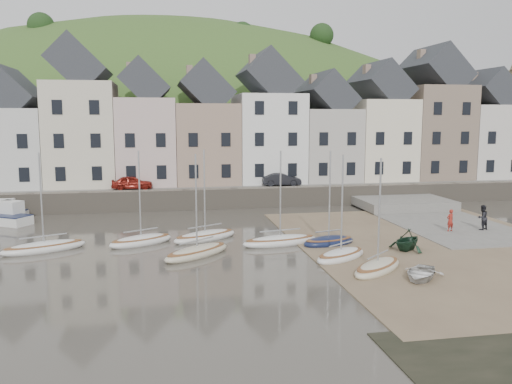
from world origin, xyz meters
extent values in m
plane|color=#403B32|center=(0.00, 0.00, 0.00)|extent=(160.00, 160.00, 0.00)
cube|color=#3F6026|center=(0.00, 32.00, 0.75)|extent=(90.00, 30.00, 1.50)
cube|color=slate|center=(0.00, 20.50, 1.55)|extent=(70.00, 7.00, 0.10)
cube|color=slate|center=(0.00, 17.00, 0.90)|extent=(70.00, 1.20, 1.80)
cube|color=brown|center=(11.00, 0.00, 0.03)|extent=(18.00, 26.00, 0.06)
cube|color=slate|center=(15.00, 8.00, 0.06)|extent=(8.00, 18.00, 0.12)
ellipsoid|color=#3F6026|center=(-5.00, 60.00, -18.00)|extent=(134.40, 84.00, 84.00)
cylinder|color=#382619|center=(-22.00, 48.00, 18.00)|extent=(0.50, 0.50, 3.00)
sphere|color=#213D19|center=(-22.00, 48.00, 20.50)|extent=(3.60, 3.60, 3.60)
cylinder|color=#382619|center=(-8.00, 52.00, 18.00)|extent=(0.50, 0.50, 3.00)
sphere|color=#213D19|center=(-8.00, 52.00, 20.50)|extent=(3.60, 3.60, 3.60)
cylinder|color=#382619|center=(6.00, 50.00, 18.00)|extent=(0.50, 0.50, 3.00)
sphere|color=#213D19|center=(6.00, 50.00, 20.50)|extent=(3.60, 3.60, 3.60)
cylinder|color=#382619|center=(18.00, 49.00, 18.00)|extent=(0.50, 0.50, 3.00)
sphere|color=#213D19|center=(18.00, 49.00, 20.50)|extent=(3.60, 3.60, 3.60)
cube|color=silver|center=(-20.05, 24.00, 5.25)|extent=(5.80, 8.00, 7.50)
cube|color=beige|center=(-13.90, 24.00, 6.50)|extent=(6.40, 8.00, 10.00)
cube|color=gray|center=(-15.50, 24.00, 14.73)|extent=(0.60, 0.90, 1.40)
cube|color=#C4A9A2|center=(-7.85, 24.00, 5.75)|extent=(5.60, 8.00, 8.50)
cube|color=gray|center=(-9.25, 24.00, 12.82)|extent=(0.60, 0.90, 1.40)
cube|color=gray|center=(-1.90, 24.00, 5.50)|extent=(6.20, 8.00, 8.00)
cube|color=gray|center=(-3.45, 24.00, 12.62)|extent=(0.60, 0.90, 1.40)
cube|color=white|center=(4.55, 24.00, 6.00)|extent=(6.60, 8.00, 9.00)
cube|color=gray|center=(2.90, 24.00, 13.83)|extent=(0.60, 0.90, 1.40)
cube|color=#ADA89E|center=(10.80, 24.00, 5.25)|extent=(5.80, 8.00, 7.50)
cube|color=gray|center=(9.35, 24.00, 11.92)|extent=(0.60, 0.90, 1.40)
cube|color=beige|center=(16.75, 24.00, 5.75)|extent=(6.00, 8.00, 8.50)
cube|color=gray|center=(15.25, 24.00, 13.02)|extent=(0.60, 0.90, 1.40)
cube|color=#7D6A5A|center=(23.00, 24.00, 6.50)|extent=(6.40, 8.00, 10.00)
cube|color=gray|center=(21.40, 24.00, 14.73)|extent=(0.60, 0.90, 1.40)
cube|color=beige|center=(29.15, 24.00, 5.50)|extent=(5.80, 8.00, 8.00)
cube|color=gray|center=(27.70, 24.00, 12.42)|extent=(0.60, 0.90, 1.40)
ellipsoid|color=silver|center=(-13.77, 3.54, 0.20)|extent=(5.28, 3.47, 0.84)
ellipsoid|color=brown|center=(-13.77, 3.54, 0.42)|extent=(4.85, 3.17, 0.20)
cylinder|color=#B2B5B7|center=(-13.77, 3.54, 3.30)|extent=(0.10, 0.10, 5.60)
cylinder|color=#B2B5B7|center=(-13.77, 3.54, 0.95)|extent=(2.60, 1.23, 0.08)
ellipsoid|color=silver|center=(-7.93, 4.25, 0.20)|extent=(4.57, 3.39, 0.84)
ellipsoid|color=brown|center=(-7.93, 4.25, 0.42)|extent=(4.20, 3.11, 0.20)
cylinder|color=#B2B5B7|center=(-7.93, 4.25, 3.30)|extent=(0.10, 0.10, 5.60)
cylinder|color=#B2B5B7|center=(-7.93, 4.25, 0.95)|extent=(2.16, 1.21, 0.08)
ellipsoid|color=beige|center=(-4.56, 0.64, 0.20)|extent=(4.75, 4.29, 0.84)
ellipsoid|color=brown|center=(-4.56, 0.64, 0.42)|extent=(4.36, 3.93, 0.20)
cylinder|color=#B2B5B7|center=(-4.56, 0.64, 3.30)|extent=(0.10, 0.10, 5.60)
cylinder|color=#B2B5B7|center=(-4.56, 0.64, 0.95)|extent=(2.14, 1.78, 0.08)
ellipsoid|color=silver|center=(-3.71, 4.81, 0.20)|extent=(4.97, 3.67, 0.84)
ellipsoid|color=brown|center=(-3.71, 4.81, 0.42)|extent=(4.57, 3.36, 0.20)
cylinder|color=#B2B5B7|center=(-3.71, 4.81, 3.30)|extent=(0.10, 0.10, 5.60)
cylinder|color=#B2B5B7|center=(-3.71, 4.81, 0.95)|extent=(2.37, 1.37, 0.08)
ellipsoid|color=silver|center=(0.97, 2.57, 0.20)|extent=(5.40, 2.48, 0.84)
ellipsoid|color=brown|center=(0.97, 2.57, 0.42)|extent=(4.96, 2.26, 0.20)
cylinder|color=#B2B5B7|center=(0.97, 2.57, 3.30)|extent=(0.10, 0.10, 5.60)
cylinder|color=#B2B5B7|center=(0.97, 2.57, 0.95)|extent=(2.83, 0.63, 0.08)
ellipsoid|color=#131C3D|center=(4.02, 1.83, 0.20)|extent=(3.94, 2.41, 0.84)
ellipsoid|color=brown|center=(4.02, 1.83, 0.42)|extent=(3.62, 2.20, 0.20)
cylinder|color=#B2B5B7|center=(4.02, 1.83, 3.30)|extent=(0.10, 0.10, 5.60)
cylinder|color=#B2B5B7|center=(4.02, 1.83, 0.95)|extent=(1.97, 0.61, 0.08)
ellipsoid|color=silver|center=(3.62, -1.63, 0.20)|extent=(4.14, 3.43, 0.84)
ellipsoid|color=brown|center=(3.62, -1.63, 0.42)|extent=(3.79, 3.14, 0.20)
cylinder|color=#B2B5B7|center=(3.62, -1.63, 3.30)|extent=(0.10, 0.10, 5.60)
cylinder|color=#B2B5B7|center=(3.62, -1.63, 0.95)|extent=(1.87, 1.26, 0.08)
ellipsoid|color=beige|center=(4.72, -4.34, 0.20)|extent=(4.29, 3.99, 0.84)
ellipsoid|color=brown|center=(4.72, -4.34, 0.42)|extent=(3.93, 3.66, 0.20)
cylinder|color=#B2B5B7|center=(4.72, -4.34, 3.30)|extent=(0.10, 0.10, 5.60)
cylinder|color=#B2B5B7|center=(4.72, -4.34, 0.95)|extent=(1.87, 1.63, 0.08)
cube|color=silver|center=(-18.87, 13.13, 0.35)|extent=(5.14, 4.15, 0.70)
cube|color=#131C3D|center=(-18.87, 13.13, 0.72)|extent=(5.09, 4.13, 0.08)
cube|color=silver|center=(-18.23, 13.54, 1.20)|extent=(2.13, 1.96, 1.00)
cube|color=silver|center=(-19.21, 14.54, 1.20)|extent=(1.97, 1.30, 1.00)
imported|color=silver|center=(6.28, -6.07, 0.36)|extent=(3.38, 3.49, 0.59)
imported|color=#153120|center=(8.27, -0.52, 0.73)|extent=(3.35, 3.25, 1.34)
imported|color=maroon|center=(13.73, 3.84, 0.91)|extent=(0.66, 0.52, 1.58)
imported|color=black|center=(16.27, 3.85, 1.02)|extent=(1.05, 0.93, 1.81)
imported|color=maroon|center=(-9.17, 19.50, 2.23)|extent=(3.72, 1.51, 1.27)
imported|color=black|center=(5.00, 19.50, 2.22)|extent=(3.85, 1.60, 1.24)
camera|label=1|loc=(-6.62, -30.04, 8.20)|focal=37.00mm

